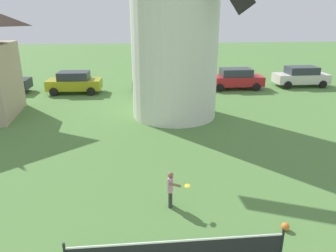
# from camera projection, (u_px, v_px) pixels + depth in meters

# --- Properties ---
(tennis_net) EXTENTS (4.78, 0.06, 1.10)m
(tennis_net) POSITION_uv_depth(u_px,v_px,m) (177.00, 252.00, 7.03)
(tennis_net) COLOR black
(tennis_net) RESTS_ON ground_plane
(player_far) EXTENTS (0.68, 0.59, 1.16)m
(player_far) POSITION_uv_depth(u_px,v_px,m) (171.00, 187.00, 9.67)
(player_far) COLOR #333338
(player_far) RESTS_ON ground_plane
(stray_ball) EXTENTS (0.22, 0.22, 0.22)m
(stray_ball) POSITION_uv_depth(u_px,v_px,m) (285.00, 227.00, 8.78)
(stray_ball) COLOR orange
(stray_ball) RESTS_ON ground_plane
(parked_car_mustard) EXTENTS (3.86, 1.99, 1.56)m
(parked_car_mustard) POSITION_uv_depth(u_px,v_px,m) (74.00, 82.00, 23.46)
(parked_car_mustard) COLOR #999919
(parked_car_mustard) RESTS_ON ground_plane
(parked_car_green) EXTENTS (4.13, 2.13, 1.56)m
(parked_car_green) POSITION_uv_depth(u_px,v_px,m) (160.00, 81.00, 23.72)
(parked_car_green) COLOR #1E6638
(parked_car_green) RESTS_ON ground_plane
(parked_car_red) EXTENTS (4.10, 1.93, 1.56)m
(parked_car_red) POSITION_uv_depth(u_px,v_px,m) (236.00, 78.00, 24.74)
(parked_car_red) COLOR red
(parked_car_red) RESTS_ON ground_plane
(parked_car_cream) EXTENTS (4.14, 1.91, 1.56)m
(parked_car_cream) POSITION_uv_depth(u_px,v_px,m) (301.00, 76.00, 25.63)
(parked_car_cream) COLOR silver
(parked_car_cream) RESTS_ON ground_plane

